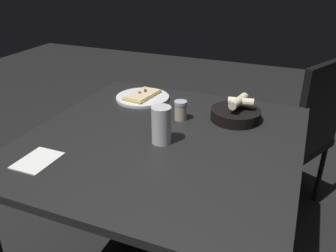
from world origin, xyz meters
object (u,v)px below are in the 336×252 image
object	(u,v)px
bread_basket	(236,113)
chair_near	(298,130)
pizza_plate	(143,97)
beer_glass	(161,127)
dining_table	(163,150)
pepper_shaker	(181,111)

from	to	relation	value
bread_basket	chair_near	bearing A→B (deg)	152.04
pizza_plate	chair_near	world-z (taller)	chair_near
chair_near	pizza_plate	bearing A→B (deg)	-60.74
bread_basket	beer_glass	size ratio (longest dim) A/B	1.48
dining_table	chair_near	distance (m)	0.94
bread_basket	pepper_shaker	world-z (taller)	bread_basket
beer_glass	chair_near	world-z (taller)	chair_near
dining_table	chair_near	bearing A→B (deg)	147.36
pizza_plate	beer_glass	distance (m)	0.48
pepper_shaker	beer_glass	bearing A→B (deg)	1.74
dining_table	bread_basket	distance (m)	0.38
dining_table	pepper_shaker	xyz separation A→B (m)	(-0.19, 0.01, 0.10)
pizza_plate	pepper_shaker	size ratio (longest dim) A/B	3.14
beer_glass	pepper_shaker	world-z (taller)	beer_glass
beer_glass	chair_near	xyz separation A→B (m)	(-0.82, 0.49, -0.30)
dining_table	pepper_shaker	bearing A→B (deg)	178.46
bread_basket	chair_near	size ratio (longest dim) A/B	0.23
dining_table	pizza_plate	bearing A→B (deg)	-143.26
bread_basket	beer_glass	world-z (taller)	beer_glass
dining_table	pepper_shaker	distance (m)	0.21
pepper_shaker	chair_near	bearing A→B (deg)	140.03
dining_table	pizza_plate	size ratio (longest dim) A/B	4.01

